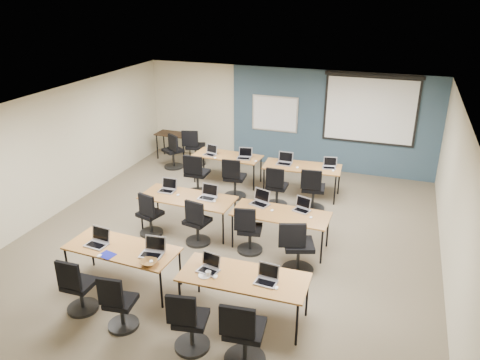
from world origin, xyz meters
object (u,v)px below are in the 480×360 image
at_px(training_table_back_right, 302,168).
at_px(task_chair_6, 249,233).
at_px(laptop_2, 209,266).
at_px(laptop_9, 244,156).
at_px(laptop_11, 329,165).
at_px(utility_table, 173,136).
at_px(training_table_front_right, 244,279).
at_px(training_table_mid_right, 281,215).
at_px(task_chair_11, 313,193).
at_px(task_chair_1, 119,307).
at_px(laptop_7, 302,207).
at_px(projector_screen, 371,106).
at_px(task_chair_4, 150,218).
at_px(task_chair_2, 189,326).
at_px(laptop_0, 98,241).
at_px(task_chair_3, 243,338).
at_px(laptop_4, 168,188).
at_px(training_table_back_left, 228,157).
at_px(task_chair_9, 234,181).
at_px(task_chair_7, 297,251).
at_px(laptop_3, 267,278).
at_px(laptop_10, 285,161).
at_px(task_chair_8, 196,178).
at_px(spare_chair_b, 173,154).
at_px(task_chair_5, 197,226).
at_px(laptop_8, 211,152).
at_px(task_chair_10, 276,190).
at_px(training_table_mid_left, 188,199).
at_px(training_table_front_left, 122,250).
at_px(laptop_5, 208,195).
at_px(whiteboard, 275,114).
at_px(spare_chair_a, 194,150).
at_px(laptop_1, 153,250).

height_order(training_table_back_right, task_chair_6, task_chair_6).
relative_size(laptop_2, laptop_9, 0.93).
relative_size(laptop_11, utility_table, 0.32).
bearing_deg(training_table_front_right, training_table_mid_right, 88.84).
height_order(laptop_11, task_chair_11, task_chair_11).
xyz_separation_m(task_chair_1, laptop_7, (1.96, 3.31, 0.40)).
relative_size(projector_screen, task_chair_4, 2.50).
bearing_deg(task_chair_2, utility_table, 108.03).
height_order(training_table_front_right, laptop_11, laptop_11).
xyz_separation_m(laptop_0, task_chair_3, (2.89, -1.00, -0.36)).
bearing_deg(projector_screen, training_table_back_right, -126.06).
relative_size(laptop_4, task_chair_6, 0.34).
xyz_separation_m(training_table_back_left, task_chair_9, (0.48, -0.85, -0.27)).
bearing_deg(task_chair_11, task_chair_7, -91.07).
distance_m(task_chair_1, laptop_3, 2.19).
height_order(task_chair_3, laptop_10, task_chair_3).
height_order(task_chair_8, task_chair_9, task_chair_8).
distance_m(laptop_7, laptop_9, 3.08).
relative_size(laptop_4, task_chair_11, 0.32).
relative_size(training_table_back_left, task_chair_6, 1.76).
bearing_deg(task_chair_6, task_chair_9, 105.50).
bearing_deg(task_chair_8, spare_chair_b, 131.64).
xyz_separation_m(task_chair_5, spare_chair_b, (-2.30, 3.54, 0.01)).
distance_m(laptop_8, spare_chair_b, 1.48).
xyz_separation_m(task_chair_7, task_chair_10, (-1.04, 2.47, -0.03)).
height_order(training_table_mid_left, task_chair_1, task_chair_1).
bearing_deg(laptop_4, training_table_mid_right, -6.73).
bearing_deg(laptop_8, training_table_front_right, -49.03).
bearing_deg(projector_screen, training_table_front_left, -117.09).
distance_m(task_chair_6, spare_chair_b, 4.84).
distance_m(task_chair_5, task_chair_7, 2.08).
distance_m(task_chair_1, laptop_9, 5.69).
bearing_deg(laptop_0, training_table_back_left, 89.76).
xyz_separation_m(laptop_5, task_chair_11, (1.83, 1.60, -0.37)).
bearing_deg(training_table_back_left, whiteboard, 69.68).
bearing_deg(spare_chair_a, laptop_4, -89.28).
relative_size(training_table_front_left, task_chair_2, 1.90).
xyz_separation_m(projector_screen, task_chair_5, (-2.70, -4.78, -1.48)).
bearing_deg(task_chair_7, training_table_back_left, 107.85).
height_order(laptop_1, utility_table, laptop_1).
bearing_deg(training_table_back_left, laptop_10, -0.03).
distance_m(task_chair_3, laptop_9, 6.07).
bearing_deg(training_table_mid_right, training_table_front_right, -88.94).
xyz_separation_m(projector_screen, task_chair_4, (-3.74, -4.77, -1.49)).
bearing_deg(laptop_1, laptop_0, 175.55).
xyz_separation_m(task_chair_2, laptop_10, (-0.12, 5.69, 0.39)).
relative_size(laptop_4, laptop_5, 0.95).
bearing_deg(training_table_mid_left, whiteboard, 83.37).
bearing_deg(task_chair_6, laptop_7, 26.05).
relative_size(laptop_5, laptop_7, 1.13).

